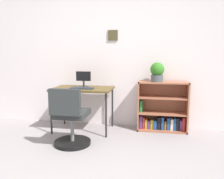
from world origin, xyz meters
TOP-DOWN VIEW (x-y plane):
  - wall_back at (0.00, 2.15)m, footprint 5.20×0.12m
  - desk at (-0.35, 1.70)m, footprint 0.98×0.63m
  - monitor at (-0.36, 1.79)m, footprint 0.25×0.15m
  - keyboard at (-0.33, 1.60)m, footprint 0.38×0.15m
  - office_chair at (-0.32, 1.01)m, footprint 0.52×0.55m
  - bookshelf_low at (0.96, 1.95)m, footprint 0.82×0.30m
  - potted_plant_on_shelf at (0.86, 1.90)m, footprint 0.23×0.23m

SIDE VIEW (x-z plane):
  - bookshelf_low at x=0.96m, z-range -0.06..0.77m
  - office_chair at x=-0.32m, z-range -0.06..0.78m
  - desk at x=-0.35m, z-range 0.31..1.03m
  - keyboard at x=-0.33m, z-range 0.73..0.75m
  - monitor at x=-0.36m, z-range 0.73..1.00m
  - potted_plant_on_shelf at x=0.86m, z-range 0.84..1.15m
  - wall_back at x=0.00m, z-range 0.00..2.31m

